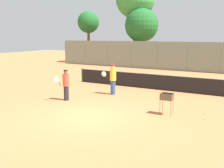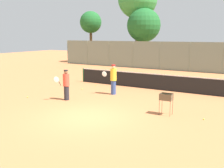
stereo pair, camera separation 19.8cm
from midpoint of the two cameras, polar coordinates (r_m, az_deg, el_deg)
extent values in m
plane|color=#C67242|center=(11.77, -5.74, -7.26)|extent=(80.00, 80.00, 0.00)
cylinder|color=#26592D|center=(20.66, -6.80, 1.96)|extent=(0.10, 0.10, 1.07)
cube|color=black|center=(17.94, 7.82, 0.55)|extent=(11.24, 0.01, 1.01)
cube|color=white|center=(17.86, 7.86, 2.24)|extent=(11.24, 0.02, 0.06)
cylinder|color=gray|center=(34.63, -10.28, 6.88)|extent=(0.08, 0.08, 2.96)
cylinder|color=gray|center=(32.72, -6.04, 6.78)|extent=(0.08, 0.08, 2.96)
cylinder|color=gray|center=(31.01, -1.31, 6.64)|extent=(0.08, 0.08, 2.96)
cylinder|color=gray|center=(29.53, 3.92, 6.42)|extent=(0.08, 0.08, 2.96)
cylinder|color=gray|center=(28.32, 9.65, 6.12)|extent=(0.08, 0.08, 2.96)
cylinder|color=gray|center=(27.42, 15.82, 5.73)|extent=(0.08, 0.08, 2.96)
cylinder|color=gray|center=(26.85, 22.32, 5.25)|extent=(0.08, 0.08, 2.96)
cube|color=gray|center=(27.42, 15.82, 5.73)|extent=(31.22, 0.01, 2.96)
cylinder|color=brown|center=(35.42, -5.26, 8.29)|extent=(0.35, 0.35, 4.45)
sphere|color=#1E6028|center=(35.43, -5.34, 13.27)|extent=(2.84, 2.84, 2.84)
cylinder|color=brown|center=(32.86, 4.81, 9.90)|extent=(0.41, 0.41, 6.49)
cylinder|color=brown|center=(31.28, 6.17, 7.18)|extent=(0.36, 0.36, 3.58)
sphere|color=#1E6028|center=(31.25, 6.28, 12.60)|extent=(3.88, 3.88, 3.88)
cylinder|color=#26262D|center=(14.91, -10.29, -1.96)|extent=(0.29, 0.29, 0.81)
cylinder|color=#E54C38|center=(14.77, -10.38, 0.85)|extent=(0.35, 0.35, 0.67)
sphere|color=#8C6647|center=(14.70, -10.44, 2.56)|extent=(0.22, 0.22, 0.22)
cylinder|color=black|center=(14.69, -10.45, 2.92)|extent=(0.23, 0.23, 0.05)
cylinder|color=black|center=(14.74, -11.72, 0.11)|extent=(0.12, 0.13, 0.27)
ellipsoid|color=silver|center=(14.67, -12.44, 0.91)|extent=(0.27, 0.33, 0.43)
cylinder|color=#334C8C|center=(16.11, -0.14, -0.75)|extent=(0.31, 0.31, 0.87)
cylinder|color=yellow|center=(15.98, -0.14, 2.06)|extent=(0.38, 0.38, 0.72)
sphere|color=#DBB28C|center=(15.91, -0.14, 3.77)|extent=(0.24, 0.24, 0.24)
cylinder|color=red|center=(15.90, -0.14, 4.12)|extent=(0.25, 0.25, 0.06)
cylinder|color=black|center=(16.01, -1.47, 1.41)|extent=(0.14, 0.10, 0.27)
ellipsoid|color=silver|center=(15.98, -2.14, 2.19)|extent=(0.36, 0.22, 0.43)
cylinder|color=brown|center=(12.21, 9.91, -5.02)|extent=(0.02, 0.02, 0.69)
cylinder|color=brown|center=(12.06, 12.20, -5.30)|extent=(0.02, 0.02, 0.69)
cylinder|color=brown|center=(12.54, 10.47, -4.62)|extent=(0.02, 0.02, 0.69)
cylinder|color=brown|center=(12.39, 12.71, -4.89)|extent=(0.02, 0.02, 0.69)
cube|color=brown|center=(12.21, 11.38, -3.36)|extent=(0.55, 0.40, 0.01)
cube|color=brown|center=(11.99, 11.10, -2.90)|extent=(0.55, 0.01, 0.30)
cube|color=brown|center=(12.36, 11.70, -2.51)|extent=(0.55, 0.01, 0.30)
cube|color=brown|center=(12.26, 10.18, -2.57)|extent=(0.01, 0.40, 0.30)
cube|color=brown|center=(12.09, 12.64, -2.84)|extent=(0.01, 0.40, 0.30)
sphere|color=#D1E54C|center=(12.28, 11.33, -3.09)|extent=(0.07, 0.07, 0.07)
sphere|color=#D1E54C|center=(12.38, 10.80, -2.96)|extent=(0.07, 0.07, 0.07)
sphere|color=#D1E54C|center=(12.31, 11.45, -3.06)|extent=(0.07, 0.07, 0.07)
sphere|color=#D1E54C|center=(12.01, 12.11, -3.43)|extent=(0.07, 0.07, 0.07)
sphere|color=#D1E54C|center=(12.10, 10.64, -3.01)|extent=(0.07, 0.07, 0.07)
sphere|color=#D1E54C|center=(12.12, 11.62, -3.03)|extent=(0.07, 0.07, 0.07)
sphere|color=#D1E54C|center=(12.24, 10.51, -2.85)|extent=(0.07, 0.07, 0.07)
sphere|color=#D1E54C|center=(12.18, 10.47, -2.91)|extent=(0.07, 0.07, 0.07)
sphere|color=#D1E54C|center=(12.06, 11.68, -3.09)|extent=(0.07, 0.07, 0.07)
sphere|color=#D1E54C|center=(12.05, 11.47, -3.35)|extent=(0.07, 0.07, 0.07)
sphere|color=#D1E54C|center=(12.26, 11.02, -3.09)|extent=(0.07, 0.07, 0.07)
sphere|color=#D1E54C|center=(18.93, -4.10, -0.32)|extent=(0.07, 0.07, 0.07)
sphere|color=#D1E54C|center=(16.11, -18.38, -2.76)|extent=(0.07, 0.07, 0.07)
sphere|color=#D1E54C|center=(17.74, -7.02, -1.10)|extent=(0.07, 0.07, 0.07)
sphere|color=#D1E54C|center=(12.09, 19.01, -7.16)|extent=(0.07, 0.07, 0.07)
camera|label=1|loc=(0.10, -90.40, -0.07)|focal=42.00mm
camera|label=2|loc=(0.10, 89.60, 0.07)|focal=42.00mm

